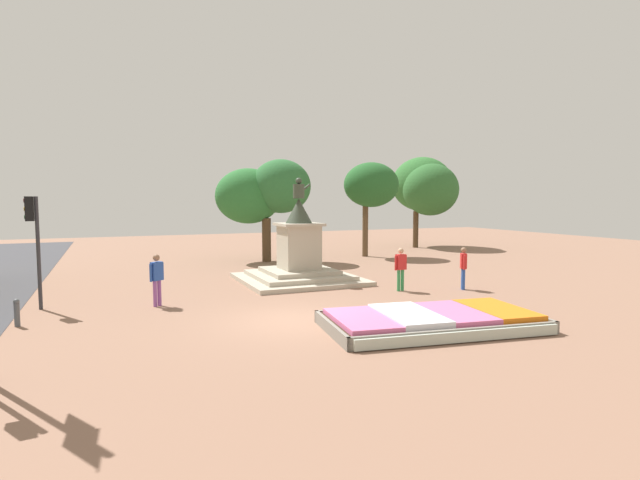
% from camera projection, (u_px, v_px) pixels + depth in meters
% --- Properties ---
extents(ground_plane, '(76.26, 76.26, 0.00)m').
position_uv_depth(ground_plane, '(293.00, 321.00, 14.91)').
color(ground_plane, '#8C6651').
extents(flower_planter, '(6.38, 3.93, 0.49)m').
position_uv_depth(flower_planter, '(433.00, 321.00, 14.04)').
color(flower_planter, '#38281C').
rests_on(flower_planter, ground_plane).
extents(statue_monument, '(5.04, 5.04, 4.57)m').
position_uv_depth(statue_monument, '(299.00, 260.00, 22.03)').
color(statue_monument, '#B4AA95').
rests_on(statue_monument, ground_plane).
extents(traffic_light_mid_block, '(0.41, 0.28, 3.72)m').
position_uv_depth(traffic_light_mid_block, '(34.00, 231.00, 16.22)').
color(traffic_light_mid_block, '#2D2D33').
rests_on(traffic_light_mid_block, ground_plane).
extents(pedestrian_with_handbag, '(0.49, 0.40, 1.78)m').
position_uv_depth(pedestrian_with_handbag, '(157.00, 276.00, 16.88)').
color(pedestrian_with_handbag, '#8C4C99').
rests_on(pedestrian_with_handbag, ground_plane).
extents(pedestrian_near_planter, '(0.38, 0.50, 1.71)m').
position_uv_depth(pedestrian_near_planter, '(463.00, 265.00, 20.02)').
color(pedestrian_near_planter, '#264CA5').
rests_on(pedestrian_near_planter, ground_plane).
extents(pedestrian_crossing_plaza, '(0.57, 0.25, 1.72)m').
position_uv_depth(pedestrian_crossing_plaza, '(401.00, 266.00, 19.70)').
color(pedestrian_crossing_plaza, '#338C4C').
rests_on(pedestrian_crossing_plaza, ground_plane).
extents(kerb_bollard_north, '(0.17, 0.17, 0.80)m').
position_uv_depth(kerb_bollard_north, '(17.00, 312.00, 14.22)').
color(kerb_bollard_north, '#4C5156').
rests_on(kerb_bollard_north, ground_plane).
extents(park_tree_far_left, '(3.56, 3.08, 5.93)m').
position_uv_depth(park_tree_far_left, '(370.00, 186.00, 31.28)').
color(park_tree_far_left, brown).
rests_on(park_tree_far_left, ground_plane).
extents(park_tree_behind_statue, '(4.54, 5.65, 6.84)m').
position_uv_depth(park_tree_behind_statue, '(426.00, 186.00, 37.70)').
color(park_tree_behind_statue, '#4C3823').
rests_on(park_tree_behind_statue, ground_plane).
extents(park_tree_far_right, '(5.38, 4.10, 5.93)m').
position_uv_depth(park_tree_far_right, '(263.00, 192.00, 28.88)').
color(park_tree_far_right, '#4C3823').
rests_on(park_tree_far_right, ground_plane).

